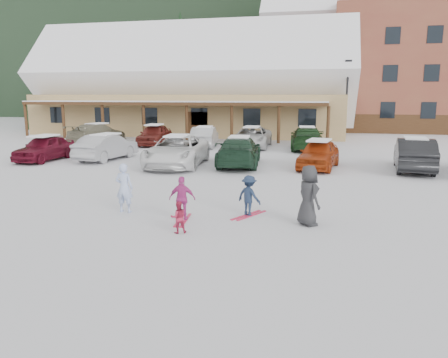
% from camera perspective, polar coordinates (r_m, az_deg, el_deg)
% --- Properties ---
extents(ground, '(160.00, 160.00, 0.00)m').
position_cam_1_polar(ground, '(13.05, -2.27, -5.08)').
color(ground, silver).
rests_on(ground, ground).
extents(forested_hillside, '(300.00, 70.00, 38.00)m').
position_cam_1_polar(forested_hillside, '(98.37, 11.42, 19.77)').
color(forested_hillside, black).
rests_on(forested_hillside, ground).
extents(day_lodge, '(29.12, 12.50, 10.38)m').
position_cam_1_polar(day_lodge, '(41.90, -4.32, 11.40)').
color(day_lodge, tan).
rests_on(day_lodge, ground).
extents(alpine_hotel, '(31.48, 14.01, 21.48)m').
position_cam_1_polar(alpine_hotel, '(51.54, 26.07, 15.49)').
color(alpine_hotel, brown).
rests_on(alpine_hotel, ground).
extents(lamp_post, '(0.50, 0.25, 6.23)m').
position_cam_1_polar(lamp_post, '(35.96, 15.74, 10.43)').
color(lamp_post, black).
rests_on(lamp_post, ground).
extents(conifer_0, '(4.40, 4.40, 10.20)m').
position_cam_1_polar(conifer_0, '(51.33, -22.55, 12.48)').
color(conifer_0, black).
rests_on(conifer_0, ground).
extents(conifer_2, '(5.28, 5.28, 12.24)m').
position_cam_1_polar(conifer_2, '(63.60, -19.30, 13.28)').
color(conifer_2, black).
rests_on(conifer_2, ground).
extents(conifer_3, '(3.96, 3.96, 9.18)m').
position_cam_1_polar(conifer_3, '(56.19, 15.94, 12.10)').
color(conifer_3, black).
rests_on(conifer_3, ground).
extents(adult_skier, '(0.57, 0.37, 1.55)m').
position_cam_1_polar(adult_skier, '(13.82, -12.89, -1.13)').
color(adult_skier, '#ADC0EC').
rests_on(adult_skier, ground).
extents(toddler_red, '(0.52, 0.48, 0.86)m').
position_cam_1_polar(toddler_red, '(11.59, -5.99, -4.98)').
color(toddler_red, '#AF2343').
rests_on(toddler_red, ground).
extents(child_navy, '(0.92, 0.78, 1.24)m').
position_cam_1_polar(child_navy, '(13.12, 3.29, -2.20)').
color(child_navy, '#1A2942').
rests_on(child_navy, ground).
extents(skis_child_navy, '(0.83, 1.33, 0.03)m').
position_cam_1_polar(skis_child_navy, '(13.27, 3.27, -4.74)').
color(skis_child_navy, '#C51C41').
rests_on(skis_child_navy, ground).
extents(child_magenta, '(0.80, 0.40, 1.31)m').
position_cam_1_polar(child_magenta, '(12.64, -5.48, -2.58)').
color(child_magenta, '#BC3488').
rests_on(child_magenta, ground).
extents(skis_child_magenta, '(0.36, 1.41, 0.03)m').
position_cam_1_polar(skis_child_magenta, '(12.81, -5.42, -5.36)').
color(skis_child_magenta, '#C51C41').
rests_on(skis_child_magenta, ground).
extents(bystander_dark, '(0.91, 0.99, 1.70)m').
position_cam_1_polar(bystander_dark, '(12.35, 10.97, -2.13)').
color(bystander_dark, '#2A2A2D').
rests_on(bystander_dark, ground).
extents(parked_car_0, '(1.72, 4.11, 1.39)m').
position_cam_1_polar(parked_car_0, '(26.15, -22.40, 3.75)').
color(parked_car_0, maroon).
rests_on(parked_car_0, ground).
extents(parked_car_1, '(2.01, 4.52, 1.44)m').
position_cam_1_polar(parked_car_1, '(25.34, -15.11, 4.06)').
color(parked_car_1, '#A1A1A5').
rests_on(parked_car_1, ground).
extents(parked_car_2, '(3.09, 5.84, 1.56)m').
position_cam_1_polar(parked_car_2, '(22.45, -6.18, 3.68)').
color(parked_car_2, white).
rests_on(parked_car_2, ground).
extents(parked_car_3, '(2.60, 5.32, 1.49)m').
position_cam_1_polar(parked_car_3, '(22.43, 1.99, 3.63)').
color(parked_car_3, '#1B3825').
rests_on(parked_car_3, ground).
extents(parked_car_4, '(2.31, 4.34, 1.41)m').
position_cam_1_polar(parked_car_4, '(22.15, 12.26, 3.19)').
color(parked_car_4, '#AC3B12').
rests_on(parked_car_4, ground).
extents(parked_car_5, '(2.14, 4.91, 1.57)m').
position_cam_1_polar(parked_car_5, '(22.84, 23.60, 2.96)').
color(parked_car_5, black).
rests_on(parked_car_5, ground).
extents(parked_car_7, '(2.86, 5.45, 1.51)m').
position_cam_1_polar(parked_car_7, '(33.89, -16.20, 5.71)').
color(parked_car_7, gray).
rests_on(parked_car_7, ground).
extents(parked_car_8, '(2.09, 4.49, 1.49)m').
position_cam_1_polar(parked_car_8, '(32.04, -9.08, 5.71)').
color(parked_car_8, maroon).
rests_on(parked_car_8, ground).
extents(parked_car_9, '(2.06, 4.47, 1.42)m').
position_cam_1_polar(parked_car_9, '(30.50, -2.55, 5.51)').
color(parked_car_9, '#AFB0B3').
rests_on(parked_car_9, ground).
extents(parked_car_10, '(2.53, 5.26, 1.45)m').
position_cam_1_polar(parked_car_10, '(30.18, 3.63, 5.47)').
color(parked_car_10, silver).
rests_on(parked_car_10, ground).
extents(parked_car_11, '(2.46, 5.34, 1.51)m').
position_cam_1_polar(parked_car_11, '(29.57, 10.76, 5.25)').
color(parked_car_11, '#1A3C1A').
rests_on(parked_car_11, ground).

